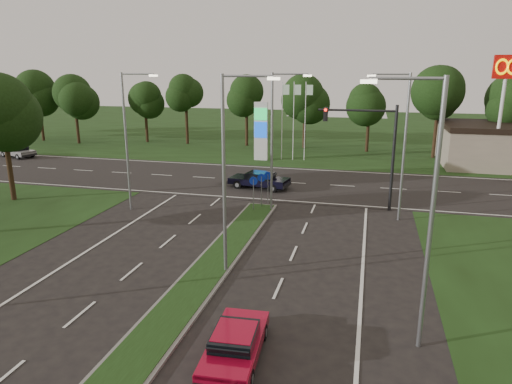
# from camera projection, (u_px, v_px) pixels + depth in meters

# --- Properties ---
(ground) EXTENTS (160.00, 160.00, 0.00)m
(ground) POSITION_uv_depth(u_px,v_px,m) (151.00, 342.00, 15.85)
(ground) COLOR black
(ground) RESTS_ON ground
(verge_far) EXTENTS (160.00, 50.00, 0.02)m
(verge_far) POSITION_uv_depth(u_px,v_px,m) (322.00, 134.00, 67.37)
(verge_far) COLOR black
(verge_far) RESTS_ON ground
(cross_road) EXTENTS (160.00, 12.00, 0.02)m
(cross_road) POSITION_uv_depth(u_px,v_px,m) (282.00, 182.00, 38.33)
(cross_road) COLOR black
(cross_road) RESTS_ON ground
(median_kerb) EXTENTS (2.00, 26.00, 0.12)m
(median_kerb) POSITION_uv_depth(u_px,v_px,m) (194.00, 288.00, 19.58)
(median_kerb) COLOR slate
(median_kerb) RESTS_ON ground
(streetlight_median_near) EXTENTS (2.53, 0.22, 9.00)m
(streetlight_median_near) POSITION_uv_depth(u_px,v_px,m) (228.00, 166.00, 19.92)
(streetlight_median_near) COLOR gray
(streetlight_median_near) RESTS_ON ground
(streetlight_median_far) EXTENTS (2.53, 0.22, 9.00)m
(streetlight_median_far) POSITION_uv_depth(u_px,v_px,m) (275.00, 135.00, 29.29)
(streetlight_median_far) COLOR gray
(streetlight_median_far) RESTS_ON ground
(streetlight_left_far) EXTENTS (2.53, 0.22, 9.00)m
(streetlight_left_far) POSITION_uv_depth(u_px,v_px,m) (129.00, 135.00, 29.60)
(streetlight_left_far) COLOR gray
(streetlight_left_far) RESTS_ON ground
(streetlight_right_far) EXTENTS (2.53, 0.22, 9.00)m
(streetlight_right_far) POSITION_uv_depth(u_px,v_px,m) (402.00, 140.00, 27.45)
(streetlight_right_far) COLOR gray
(streetlight_right_far) RESTS_ON ground
(streetlight_right_near) EXTENTS (2.53, 0.22, 9.00)m
(streetlight_right_near) POSITION_uv_depth(u_px,v_px,m) (426.00, 203.00, 14.34)
(streetlight_right_near) COLOR gray
(streetlight_right_near) RESTS_ON ground
(traffic_signal) EXTENTS (5.10, 0.42, 7.00)m
(traffic_signal) POSITION_uv_depth(u_px,v_px,m) (374.00, 141.00, 29.81)
(traffic_signal) COLOR black
(traffic_signal) RESTS_ON ground
(median_signs) EXTENTS (1.16, 1.76, 2.38)m
(median_signs) POSITION_uv_depth(u_px,v_px,m) (261.00, 184.00, 30.77)
(median_signs) COLOR gray
(median_signs) RESTS_ON ground
(gas_pylon) EXTENTS (5.80, 1.26, 8.00)m
(gas_pylon) POSITION_uv_depth(u_px,v_px,m) (263.00, 130.00, 46.87)
(gas_pylon) COLOR silver
(gas_pylon) RESTS_ON ground
(mcdonalds_sign) EXTENTS (2.20, 0.47, 10.40)m
(mcdonalds_sign) POSITION_uv_depth(u_px,v_px,m) (505.00, 84.00, 39.49)
(mcdonalds_sign) COLOR silver
(mcdonalds_sign) RESTS_ON ground
(tree_left_far) EXTENTS (5.20, 5.20, 8.86)m
(tree_left_far) POSITION_uv_depth(u_px,v_px,m) (2.00, 115.00, 31.53)
(tree_left_far) COLOR black
(tree_left_far) RESTS_ON ground
(treeline_far) EXTENTS (6.00, 6.00, 9.90)m
(treeline_far) POSITION_uv_depth(u_px,v_px,m) (311.00, 91.00, 51.46)
(treeline_far) COLOR black
(treeline_far) RESTS_ON ground
(red_sedan) EXTENTS (1.86, 4.04, 1.08)m
(red_sedan) POSITION_uv_depth(u_px,v_px,m) (235.00, 343.00, 14.75)
(red_sedan) COLOR maroon
(red_sedan) RESTS_ON ground
(navy_sedan) EXTENTS (4.90, 2.61, 1.28)m
(navy_sedan) POSITION_uv_depth(u_px,v_px,m) (259.00, 180.00, 36.28)
(navy_sedan) COLOR black
(navy_sedan) RESTS_ON ground
(far_car_a) EXTENTS (4.48, 2.92, 1.19)m
(far_car_a) POSITION_uv_depth(u_px,v_px,m) (17.00, 151.00, 49.16)
(far_car_a) COLOR gray
(far_car_a) RESTS_ON ground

